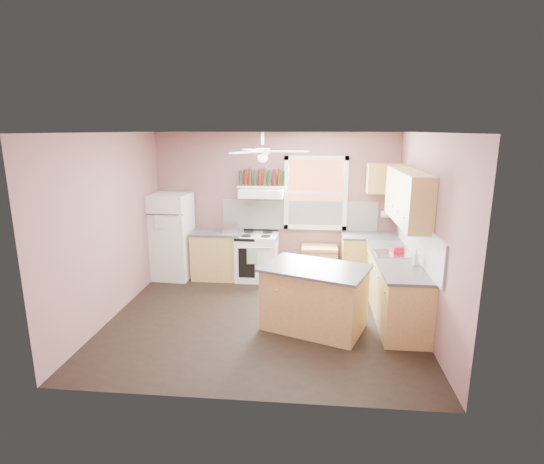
# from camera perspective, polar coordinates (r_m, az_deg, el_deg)

# --- Properties ---
(floor) EXTENTS (4.50, 4.50, 0.00)m
(floor) POSITION_cam_1_polar(r_m,az_deg,el_deg) (6.47, -1.16, -11.44)
(floor) COLOR black
(floor) RESTS_ON ground
(ceiling) EXTENTS (4.50, 4.50, 0.00)m
(ceiling) POSITION_cam_1_polar(r_m,az_deg,el_deg) (5.86, -1.28, 13.23)
(ceiling) COLOR white
(ceiling) RESTS_ON ground
(wall_back) EXTENTS (4.50, 0.05, 2.70)m
(wall_back) POSITION_cam_1_polar(r_m,az_deg,el_deg) (8.00, 0.46, 3.60)
(wall_back) COLOR #7C5552
(wall_back) RESTS_ON ground
(wall_right) EXTENTS (0.05, 4.00, 2.70)m
(wall_right) POSITION_cam_1_polar(r_m,az_deg,el_deg) (6.19, 20.19, -0.20)
(wall_right) COLOR #7C5552
(wall_right) RESTS_ON ground
(wall_left) EXTENTS (0.05, 4.00, 2.70)m
(wall_left) POSITION_cam_1_polar(r_m,az_deg,el_deg) (6.67, -21.01, 0.69)
(wall_left) COLOR #7C5552
(wall_left) RESTS_ON ground
(backsplash_back) EXTENTS (2.90, 0.03, 0.55)m
(backsplash_back) POSITION_cam_1_polar(r_m,az_deg,el_deg) (7.96, 3.66, 2.25)
(backsplash_back) COLOR white
(backsplash_back) RESTS_ON wall_back
(backsplash_right) EXTENTS (0.03, 2.60, 0.55)m
(backsplash_right) POSITION_cam_1_polar(r_m,az_deg,el_deg) (6.51, 19.07, -1.06)
(backsplash_right) COLOR white
(backsplash_right) RESTS_ON wall_right
(window_view) EXTENTS (1.00, 0.02, 1.20)m
(window_view) POSITION_cam_1_polar(r_m,az_deg,el_deg) (7.89, 5.89, 5.23)
(window_view) COLOR brown
(window_view) RESTS_ON wall_back
(window_frame) EXTENTS (1.16, 0.07, 1.36)m
(window_frame) POSITION_cam_1_polar(r_m,az_deg,el_deg) (7.86, 5.89, 5.20)
(window_frame) COLOR white
(window_frame) RESTS_ON wall_back
(refrigerator) EXTENTS (0.72, 0.71, 1.60)m
(refrigerator) POSITION_cam_1_polar(r_m,az_deg,el_deg) (8.13, -13.27, -0.58)
(refrigerator) COLOR white
(refrigerator) RESTS_ON floor
(base_cabinet_left) EXTENTS (0.90, 0.60, 0.86)m
(base_cabinet_left) POSITION_cam_1_polar(r_m,az_deg,el_deg) (8.06, -7.30, -3.16)
(base_cabinet_left) COLOR #A68445
(base_cabinet_left) RESTS_ON floor
(counter_left) EXTENTS (0.92, 0.62, 0.04)m
(counter_left) POSITION_cam_1_polar(r_m,az_deg,el_deg) (7.94, -7.40, -0.05)
(counter_left) COLOR #424245
(counter_left) RESTS_ON base_cabinet_left
(toaster) EXTENTS (0.31, 0.22, 0.18)m
(toaster) POSITION_cam_1_polar(r_m,az_deg,el_deg) (7.82, -5.72, 0.62)
(toaster) COLOR silver
(toaster) RESTS_ON counter_left
(stove) EXTENTS (0.76, 0.65, 0.86)m
(stove) POSITION_cam_1_polar(r_m,az_deg,el_deg) (7.92, -1.99, -3.35)
(stove) COLOR white
(stove) RESTS_ON floor
(range_hood) EXTENTS (0.78, 0.50, 0.14)m
(range_hood) POSITION_cam_1_polar(r_m,az_deg,el_deg) (7.71, -1.43, 5.26)
(range_hood) COLOR white
(range_hood) RESTS_ON wall_back
(bottle_shelf) EXTENTS (0.90, 0.26, 0.03)m
(bottle_shelf) POSITION_cam_1_polar(r_m,az_deg,el_deg) (7.81, -1.33, 6.11)
(bottle_shelf) COLOR white
(bottle_shelf) RESTS_ON range_hood
(cart) EXTENTS (0.65, 0.43, 0.65)m
(cart) POSITION_cam_1_polar(r_m,az_deg,el_deg) (7.93, 6.34, -4.21)
(cart) COLOR #A68445
(cart) RESTS_ON floor
(base_cabinet_corner) EXTENTS (1.00, 0.60, 0.86)m
(base_cabinet_corner) POSITION_cam_1_polar(r_m,az_deg,el_deg) (7.94, 12.95, -3.66)
(base_cabinet_corner) COLOR #A68445
(base_cabinet_corner) RESTS_ON floor
(base_cabinet_right) EXTENTS (0.60, 2.20, 0.86)m
(base_cabinet_right) POSITION_cam_1_polar(r_m,az_deg,el_deg) (6.66, 16.18, -7.23)
(base_cabinet_right) COLOR #A68445
(base_cabinet_right) RESTS_ON floor
(counter_corner) EXTENTS (1.02, 0.62, 0.04)m
(counter_corner) POSITION_cam_1_polar(r_m,az_deg,el_deg) (7.82, 13.12, -0.51)
(counter_corner) COLOR #424245
(counter_corner) RESTS_ON base_cabinet_corner
(counter_right) EXTENTS (0.62, 2.22, 0.04)m
(counter_right) POSITION_cam_1_polar(r_m,az_deg,el_deg) (6.52, 16.35, -3.52)
(counter_right) COLOR #424245
(counter_right) RESTS_ON base_cabinet_right
(sink) EXTENTS (0.55, 0.45, 0.03)m
(sink) POSITION_cam_1_polar(r_m,az_deg,el_deg) (6.70, 16.05, -2.90)
(sink) COLOR silver
(sink) RESTS_ON counter_right
(faucet) EXTENTS (0.03, 0.03, 0.14)m
(faucet) POSITION_cam_1_polar(r_m,az_deg,el_deg) (6.71, 17.43, -2.30)
(faucet) COLOR silver
(faucet) RESTS_ON sink
(upper_cabinet_right) EXTENTS (0.33, 1.80, 0.76)m
(upper_cabinet_right) POSITION_cam_1_polar(r_m,az_deg,el_deg) (6.54, 17.76, 4.54)
(upper_cabinet_right) COLOR #A68445
(upper_cabinet_right) RESTS_ON wall_right
(upper_cabinet_corner) EXTENTS (0.60, 0.33, 0.52)m
(upper_cabinet_corner) POSITION_cam_1_polar(r_m,az_deg,el_deg) (7.80, 14.87, 6.98)
(upper_cabinet_corner) COLOR #A68445
(upper_cabinet_corner) RESTS_ON wall_back
(paper_towel) EXTENTS (0.26, 0.12, 0.12)m
(paper_towel) POSITION_cam_1_polar(r_m,az_deg,el_deg) (7.95, 15.40, 2.31)
(paper_towel) COLOR white
(paper_towel) RESTS_ON wall_back
(island) EXTENTS (1.53, 1.25, 0.86)m
(island) POSITION_cam_1_polar(r_m,az_deg,el_deg) (6.04, 5.73, -8.93)
(island) COLOR #A68445
(island) RESTS_ON floor
(island_top) EXTENTS (1.63, 1.35, 0.04)m
(island_top) POSITION_cam_1_polar(r_m,az_deg,el_deg) (5.88, 5.84, -4.88)
(island_top) COLOR #424245
(island_top) RESTS_ON island
(ceiling_fan_hub) EXTENTS (0.20, 0.20, 0.08)m
(ceiling_fan_hub) POSITION_cam_1_polar(r_m,az_deg,el_deg) (5.87, -1.27, 10.79)
(ceiling_fan_hub) COLOR white
(ceiling_fan_hub) RESTS_ON ceiling
(soap_bottle) EXTENTS (0.10, 0.10, 0.23)m
(soap_bottle) POSITION_cam_1_polar(r_m,az_deg,el_deg) (6.19, 18.77, -3.32)
(soap_bottle) COLOR silver
(soap_bottle) RESTS_ON counter_right
(red_caddy) EXTENTS (0.21, 0.18, 0.10)m
(red_caddy) POSITION_cam_1_polar(r_m,az_deg,el_deg) (6.75, 16.42, -2.32)
(red_caddy) COLOR red
(red_caddy) RESTS_ON counter_right
(wine_bottles) EXTENTS (0.86, 0.06, 0.31)m
(wine_bottles) POSITION_cam_1_polar(r_m,az_deg,el_deg) (7.79, -1.33, 7.27)
(wine_bottles) COLOR #143819
(wine_bottles) RESTS_ON bottle_shelf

